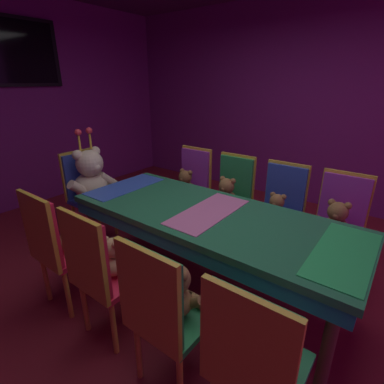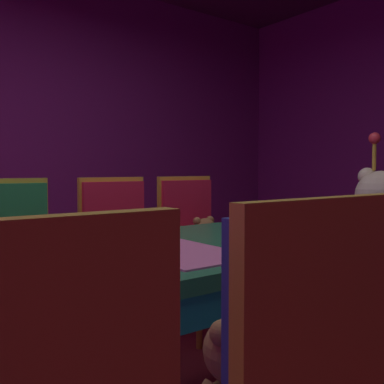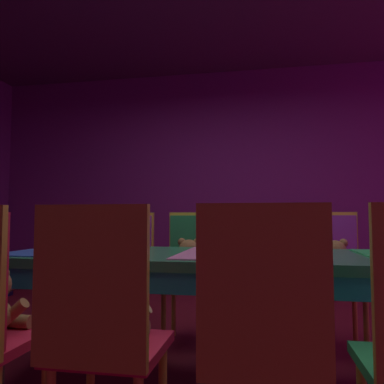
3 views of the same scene
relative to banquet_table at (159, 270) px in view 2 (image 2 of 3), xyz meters
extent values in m
cube|color=#26724C|center=(0.00, 0.00, 0.06)|extent=(0.90, 2.31, 0.05)
cube|color=teal|center=(0.00, 0.00, -0.01)|extent=(0.88, 2.26, 0.10)
cylinder|color=#4C3826|center=(-0.38, 1.04, -0.31)|extent=(0.07, 0.07, 0.69)
cube|color=pink|center=(0.00, 0.00, 0.09)|extent=(0.77, 0.32, 0.01)
cube|color=blue|center=(0.00, 0.98, 0.09)|extent=(0.77, 0.32, 0.01)
cube|color=#268C4C|center=(-0.76, -0.29, -0.21)|extent=(0.40, 0.40, 0.04)
cube|color=#268C4C|center=(-0.94, -0.29, 0.06)|extent=(0.05, 0.38, 0.50)
cube|color=gold|center=(-0.96, -0.29, 0.06)|extent=(0.03, 0.41, 0.55)
cylinder|color=gold|center=(-0.60, -0.13, -0.44)|extent=(0.04, 0.04, 0.42)
cylinder|color=gold|center=(-0.92, -0.13, -0.44)|extent=(0.04, 0.04, 0.42)
ellipsoid|color=olive|center=(-0.76, -0.29, -0.11)|extent=(0.20, 0.20, 0.16)
sphere|color=olive|center=(-0.74, -0.29, 0.04)|extent=(0.16, 0.16, 0.16)
sphere|color=#AE7747|center=(-0.69, -0.29, 0.03)|extent=(0.06, 0.06, 0.06)
sphere|color=olive|center=(-0.76, -0.23, 0.10)|extent=(0.06, 0.06, 0.06)
sphere|color=olive|center=(-0.76, -0.35, 0.10)|extent=(0.06, 0.06, 0.06)
cylinder|color=olive|center=(-0.72, -0.19, -0.09)|extent=(0.06, 0.14, 0.13)
cylinder|color=olive|center=(-0.72, -0.39, -0.09)|extent=(0.06, 0.14, 0.13)
cylinder|color=olive|center=(-0.63, -0.24, -0.16)|extent=(0.07, 0.15, 0.07)
cylinder|color=olive|center=(-0.63, -0.34, -0.16)|extent=(0.07, 0.15, 0.07)
cube|color=red|center=(-0.74, 0.28, -0.21)|extent=(0.40, 0.40, 0.04)
cube|color=red|center=(-0.92, 0.28, 0.06)|extent=(0.05, 0.38, 0.50)
cube|color=gold|center=(-0.94, 0.28, 0.06)|extent=(0.03, 0.41, 0.55)
cylinder|color=gold|center=(-0.58, 0.44, -0.44)|extent=(0.04, 0.04, 0.42)
cylinder|color=gold|center=(-0.58, 0.12, -0.44)|extent=(0.04, 0.04, 0.42)
cylinder|color=gold|center=(-0.90, 0.44, -0.44)|extent=(0.04, 0.04, 0.42)
cylinder|color=gold|center=(-0.90, 0.12, -0.44)|extent=(0.04, 0.04, 0.42)
ellipsoid|color=tan|center=(-0.74, 0.28, -0.12)|extent=(0.17, 0.17, 0.14)
sphere|color=tan|center=(-0.72, 0.28, 0.01)|extent=(0.14, 0.14, 0.14)
sphere|color=tan|center=(-0.67, 0.28, 0.00)|extent=(0.05, 0.05, 0.05)
sphere|color=tan|center=(-0.74, 0.33, 0.06)|extent=(0.05, 0.05, 0.05)
sphere|color=tan|center=(-0.74, 0.23, 0.06)|extent=(0.05, 0.05, 0.05)
cylinder|color=tan|center=(-0.70, 0.37, -0.10)|extent=(0.05, 0.12, 0.12)
cylinder|color=tan|center=(-0.70, 0.20, -0.10)|extent=(0.05, 0.12, 0.12)
cylinder|color=tan|center=(-0.62, 0.33, -0.16)|extent=(0.06, 0.13, 0.06)
cylinder|color=tan|center=(-0.62, 0.24, -0.16)|extent=(0.06, 0.13, 0.06)
cube|color=red|center=(-0.74, 0.81, -0.21)|extent=(0.40, 0.40, 0.04)
cube|color=red|center=(-0.92, 0.81, 0.06)|extent=(0.05, 0.38, 0.50)
cube|color=gold|center=(-0.94, 0.81, 0.06)|extent=(0.03, 0.41, 0.55)
cylinder|color=gold|center=(-0.58, 0.97, -0.44)|extent=(0.04, 0.04, 0.42)
cylinder|color=gold|center=(-0.58, 0.65, -0.44)|extent=(0.04, 0.04, 0.42)
cylinder|color=gold|center=(-0.90, 0.97, -0.44)|extent=(0.04, 0.04, 0.42)
cylinder|color=gold|center=(-0.90, 0.65, -0.44)|extent=(0.04, 0.04, 0.42)
ellipsoid|color=olive|center=(-0.74, 0.81, -0.12)|extent=(0.17, 0.17, 0.14)
sphere|color=olive|center=(-0.73, 0.81, 0.01)|extent=(0.14, 0.14, 0.14)
sphere|color=#AE7747|center=(-0.68, 0.81, 0.00)|extent=(0.05, 0.05, 0.05)
sphere|color=olive|center=(-0.74, 0.86, 0.06)|extent=(0.05, 0.05, 0.05)
sphere|color=olive|center=(-0.74, 0.76, 0.06)|extent=(0.05, 0.05, 0.05)
cylinder|color=olive|center=(-0.71, 0.90, -0.10)|extent=(0.05, 0.12, 0.11)
cylinder|color=olive|center=(-0.71, 0.72, -0.10)|extent=(0.05, 0.12, 0.11)
cylinder|color=olive|center=(-0.63, 0.86, -0.16)|extent=(0.06, 0.13, 0.06)
cylinder|color=olive|center=(-0.63, 0.76, -0.16)|extent=(0.06, 0.13, 0.06)
sphere|color=olive|center=(0.74, -0.74, 0.11)|extent=(0.06, 0.06, 0.06)
cube|color=#2D47B2|center=(0.92, -0.28, 0.06)|extent=(0.05, 0.38, 0.50)
cube|color=gold|center=(0.94, -0.28, 0.06)|extent=(0.03, 0.41, 0.55)
sphere|color=olive|center=(0.72, -0.28, 0.01)|extent=(0.14, 0.14, 0.14)
sphere|color=#AE7747|center=(0.67, -0.28, 0.00)|extent=(0.05, 0.05, 0.05)
sphere|color=olive|center=(0.74, -0.33, 0.06)|extent=(0.05, 0.05, 0.05)
sphere|color=olive|center=(0.74, -0.23, 0.06)|extent=(0.05, 0.05, 0.05)
cube|color=#268C4C|center=(0.73, 0.26, -0.21)|extent=(0.40, 0.40, 0.04)
ellipsoid|color=olive|center=(0.73, 0.26, -0.10)|extent=(0.20, 0.20, 0.16)
sphere|color=olive|center=(0.72, 0.26, 0.04)|extent=(0.16, 0.16, 0.16)
sphere|color=#AE7747|center=(0.66, 0.26, 0.03)|extent=(0.06, 0.06, 0.06)
sphere|color=olive|center=(0.73, 0.20, 0.10)|extent=(0.06, 0.06, 0.06)
cylinder|color=olive|center=(0.69, 0.16, -0.09)|extent=(0.06, 0.14, 0.13)
cylinder|color=olive|center=(0.60, 0.21, -0.16)|extent=(0.07, 0.15, 0.07)
cylinder|color=olive|center=(0.60, 0.31, -0.16)|extent=(0.07, 0.15, 0.07)
cube|color=#2D47B2|center=(0.00, 1.57, -0.21)|extent=(0.40, 0.40, 0.04)
cylinder|color=gold|center=(-0.16, 1.73, -0.44)|extent=(0.04, 0.04, 0.42)
cylinder|color=gold|center=(-0.16, 1.41, -0.44)|extent=(0.04, 0.04, 0.42)
ellipsoid|color=beige|center=(0.00, 1.57, -0.03)|extent=(0.36, 0.36, 0.29)
sphere|color=beige|center=(0.00, 1.54, 0.23)|extent=(0.29, 0.29, 0.29)
sphere|color=#FFF2C8|center=(0.00, 1.44, 0.20)|extent=(0.11, 0.11, 0.11)
sphere|color=beige|center=(-0.11, 1.57, 0.33)|extent=(0.11, 0.11, 0.11)
cylinder|color=beige|center=(-0.18, 1.50, -0.01)|extent=(0.26, 0.10, 0.24)
cylinder|color=beige|center=(0.10, 1.34, -0.13)|extent=(0.27, 0.12, 0.12)
cylinder|color=beige|center=(-0.10, 1.34, -0.13)|extent=(0.27, 0.12, 0.12)
cylinder|color=gold|center=(-0.07, 1.57, 0.47)|extent=(0.02, 0.02, 0.19)
sphere|color=#E5333F|center=(-0.07, 1.57, 0.56)|extent=(0.07, 0.07, 0.07)
camera|label=1|loc=(-1.75, -1.16, 1.06)|focal=27.31mm
camera|label=2|loc=(1.36, -0.88, 0.38)|focal=41.01mm
camera|label=3|loc=(-2.16, -0.30, 0.28)|focal=35.84mm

